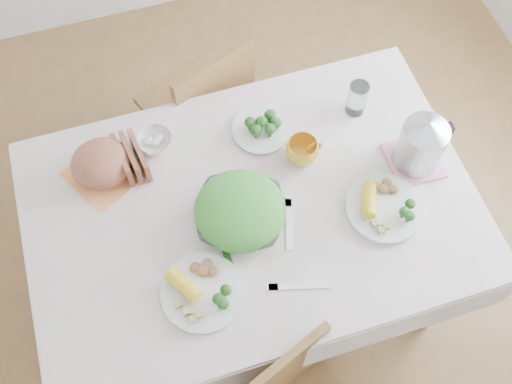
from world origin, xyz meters
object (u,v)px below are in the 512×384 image
object	(u,v)px
electric_kettle	(422,143)
salad_bowl	(240,215)
chair_far	(194,98)
dinner_plate_right	(384,208)
dining_table	(253,251)
yellow_mug	(302,151)
dinner_plate_left	(202,293)

from	to	relation	value
electric_kettle	salad_bowl	bearing A→B (deg)	159.47
chair_far	dinner_plate_right	distance (m)	1.03
chair_far	electric_kettle	size ratio (longest dim) A/B	3.96
salad_bowl	electric_kettle	world-z (taller)	electric_kettle
dining_table	electric_kettle	bearing A→B (deg)	-0.04
dining_table	chair_far	distance (m)	0.73
dining_table	yellow_mug	world-z (taller)	yellow_mug
salad_bowl	dinner_plate_right	world-z (taller)	salad_bowl
chair_far	dinner_plate_right	size ratio (longest dim) A/B	3.31
dining_table	yellow_mug	xyz separation A→B (m)	(0.22, 0.13, 0.43)
dinner_plate_right	electric_kettle	bearing A→B (deg)	39.49
yellow_mug	salad_bowl	bearing A→B (deg)	-148.89
dining_table	yellow_mug	distance (m)	0.50
salad_bowl	dinner_plate_right	size ratio (longest dim) A/B	1.08
dinner_plate_right	chair_far	bearing A→B (deg)	117.68
dinner_plate_left	dinner_plate_right	xyz separation A→B (m)	(0.65, 0.10, 0.00)
dining_table	salad_bowl	world-z (taller)	salad_bowl
chair_far	yellow_mug	xyz separation A→B (m)	(0.26, -0.59, 0.34)
salad_bowl	yellow_mug	xyz separation A→B (m)	(0.27, 0.16, 0.01)
dining_table	electric_kettle	xyz separation A→B (m)	(0.59, -0.00, 0.51)
salad_bowl	dining_table	bearing A→B (deg)	32.20
chair_far	salad_bowl	xyz separation A→B (m)	(-0.01, -0.76, 0.33)
dining_table	dinner_plate_right	distance (m)	0.59
dinner_plate_right	electric_kettle	xyz separation A→B (m)	(0.17, 0.14, 0.11)
dining_table	chair_far	world-z (taller)	chair_far
salad_bowl	electric_kettle	size ratio (longest dim) A/B	1.29
dinner_plate_left	electric_kettle	size ratio (longest dim) A/B	1.20
salad_bowl	dinner_plate_right	xyz separation A→B (m)	(0.47, -0.11, -0.02)
chair_far	dining_table	bearing A→B (deg)	71.00
dining_table	salad_bowl	bearing A→B (deg)	-147.80
salad_bowl	yellow_mug	distance (m)	0.32
dining_table	electric_kettle	distance (m)	0.78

